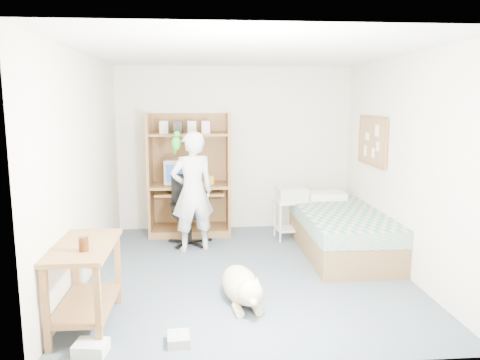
{
  "coord_description": "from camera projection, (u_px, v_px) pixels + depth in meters",
  "views": [
    {
      "loc": [
        -0.52,
        -5.2,
        1.97
      ],
      "look_at": [
        -0.06,
        0.26,
        1.05
      ],
      "focal_mm": 35.0,
      "sensor_mm": 36.0,
      "label": 1
    }
  ],
  "objects": [
    {
      "name": "floor",
      "position": [
        247.0,
        272.0,
        5.48
      ],
      "size": [
        4.0,
        4.0,
        0.0
      ],
      "primitive_type": "plane",
      "color": "#4D5C69",
      "rests_on": "ground"
    },
    {
      "name": "wall_back",
      "position": [
        235.0,
        149.0,
        7.24
      ],
      "size": [
        3.6,
        0.02,
        2.5
      ],
      "primitive_type": "cube",
      "color": "silver",
      "rests_on": "floor"
    },
    {
      "name": "wall_right",
      "position": [
        402.0,
        165.0,
        5.42
      ],
      "size": [
        0.02,
        4.0,
        2.5
      ],
      "primitive_type": "cube",
      "color": "silver",
      "rests_on": "floor"
    },
    {
      "name": "wall_left",
      "position": [
        85.0,
        168.0,
        5.13
      ],
      "size": [
        0.02,
        4.0,
        2.5
      ],
      "primitive_type": "cube",
      "color": "silver",
      "rests_on": "floor"
    },
    {
      "name": "ceiling",
      "position": [
        248.0,
        52.0,
        5.07
      ],
      "size": [
        3.6,
        4.0,
        0.02
      ],
      "primitive_type": "cube",
      "color": "white",
      "rests_on": "wall_back"
    },
    {
      "name": "computer_hutch",
      "position": [
        190.0,
        179.0,
        7.0
      ],
      "size": [
        1.2,
        0.63,
        1.8
      ],
      "color": "brown",
      "rests_on": "floor"
    },
    {
      "name": "bed",
      "position": [
        341.0,
        231.0,
        6.15
      ],
      "size": [
        1.02,
        2.02,
        0.66
      ],
      "color": "brown",
      "rests_on": "floor"
    },
    {
      "name": "side_desk",
      "position": [
        85.0,
        272.0,
        4.09
      ],
      "size": [
        0.5,
        1.0,
        0.75
      ],
      "color": "brown",
      "rests_on": "floor"
    },
    {
      "name": "corkboard",
      "position": [
        372.0,
        141.0,
        6.27
      ],
      "size": [
        0.04,
        0.94,
        0.66
      ],
      "color": "olive",
      "rests_on": "wall_right"
    },
    {
      "name": "office_chair",
      "position": [
        189.0,
        220.0,
        6.53
      ],
      "size": [
        0.55,
        0.55,
        0.96
      ],
      "rotation": [
        0.0,
        0.0,
        0.32
      ],
      "color": "black",
      "rests_on": "floor"
    },
    {
      "name": "person",
      "position": [
        192.0,
        192.0,
        6.17
      ],
      "size": [
        0.67,
        0.54,
        1.6
      ],
      "primitive_type": "imported",
      "rotation": [
        0.0,
        0.0,
        3.46
      ],
      "color": "silver",
      "rests_on": "floor"
    },
    {
      "name": "parrot",
      "position": [
        176.0,
        142.0,
        6.06
      ],
      "size": [
        0.12,
        0.2,
        0.32
      ],
      "rotation": [
        0.0,
        0.0,
        0.32
      ],
      "color": "#159127",
      "rests_on": "person"
    },
    {
      "name": "dog",
      "position": [
        242.0,
        286.0,
        4.62
      ],
      "size": [
        0.44,
        1.07,
        0.4
      ],
      "rotation": [
        0.0,
        0.0,
        0.14
      ],
      "color": "beige",
      "rests_on": "floor"
    },
    {
      "name": "printer_cart",
      "position": [
        292.0,
        213.0,
        6.78
      ],
      "size": [
        0.51,
        0.42,
        0.57
      ],
      "rotation": [
        0.0,
        0.0,
        0.08
      ],
      "color": "silver",
      "rests_on": "floor"
    },
    {
      "name": "printer",
      "position": [
        292.0,
        194.0,
        6.73
      ],
      "size": [
        0.45,
        0.35,
        0.18
      ],
      "primitive_type": "cube",
      "rotation": [
        0.0,
        0.0,
        0.08
      ],
      "color": "beige",
      "rests_on": "printer_cart"
    },
    {
      "name": "crt_monitor",
      "position": [
        177.0,
        171.0,
        6.97
      ],
      "size": [
        0.4,
        0.42,
        0.36
      ],
      "rotation": [
        0.0,
        0.0,
        0.05
      ],
      "color": "beige",
      "rests_on": "computer_hutch"
    },
    {
      "name": "keyboard",
      "position": [
        190.0,
        191.0,
        6.87
      ],
      "size": [
        0.46,
        0.2,
        0.03
      ],
      "primitive_type": "cube",
      "rotation": [
        0.0,
        0.0,
        -0.1
      ],
      "color": "beige",
      "rests_on": "computer_hutch"
    },
    {
      "name": "pencil_cup",
      "position": [
        212.0,
        180.0,
        6.94
      ],
      "size": [
        0.08,
        0.08,
        0.12
      ],
      "primitive_type": "cylinder",
      "color": "gold",
      "rests_on": "computer_hutch"
    },
    {
      "name": "drink_glass",
      "position": [
        84.0,
        244.0,
        3.86
      ],
      "size": [
        0.08,
        0.08,
        0.12
      ],
      "primitive_type": "cylinder",
      "color": "#3B1C09",
      "rests_on": "side_desk"
    },
    {
      "name": "floor_box_a",
      "position": [
        91.0,
        348.0,
        3.69
      ],
      "size": [
        0.28,
        0.23,
        0.1
      ],
      "primitive_type": "cube",
      "rotation": [
        0.0,
        0.0,
        -0.15
      ],
      "color": "white",
      "rests_on": "floor"
    },
    {
      "name": "floor_box_b",
      "position": [
        179.0,
        339.0,
        3.85
      ],
      "size": [
        0.2,
        0.23,
        0.08
      ],
      "primitive_type": "cube",
      "rotation": [
        0.0,
        0.0,
        0.08
      ],
      "color": "#ACACA7",
      "rests_on": "floor"
    }
  ]
}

